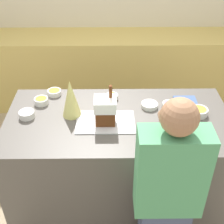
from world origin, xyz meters
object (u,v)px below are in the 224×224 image
at_px(candy_bowl_far_left, 27,114).
at_px(candy_bowl_center_rear, 169,105).
at_px(candy_bowl_behind_tray, 112,96).
at_px(candy_bowl_near_tray_left, 54,92).
at_px(candy_bowl_front_corner, 41,101).
at_px(candy_bowl_far_right, 199,111).
at_px(decorative_tree, 71,98).
at_px(baking_tray, 105,122).
at_px(candy_bowl_beside_tree, 150,105).
at_px(gingerbread_house, 105,110).
at_px(person, 166,201).
at_px(cookbook, 185,101).

bearing_deg(candy_bowl_far_left, candy_bowl_center_rear, 6.08).
relative_size(candy_bowl_behind_tray, candy_bowl_center_rear, 0.93).
relative_size(candy_bowl_near_tray_left, candy_bowl_front_corner, 1.04).
height_order(candy_bowl_far_right, candy_bowl_front_corner, candy_bowl_far_right).
height_order(decorative_tree, candy_bowl_front_corner, decorative_tree).
distance_m(baking_tray, candy_bowl_front_corner, 0.58).
relative_size(decorative_tree, candy_bowl_behind_tray, 2.96).
bearing_deg(candy_bowl_far_left, candy_bowl_beside_tree, 7.63).
xyz_separation_m(gingerbread_house, decorative_tree, (-0.26, 0.10, 0.03)).
bearing_deg(candy_bowl_center_rear, candy_bowl_far_right, -24.70).
xyz_separation_m(decorative_tree, candy_bowl_behind_tray, (0.31, 0.22, -0.13)).
xyz_separation_m(candy_bowl_front_corner, person, (0.90, -0.86, -0.19)).
bearing_deg(person, candy_bowl_front_corner, 136.33).
xyz_separation_m(baking_tray, candy_bowl_near_tray_left, (-0.44, 0.40, 0.02)).
relative_size(gingerbread_house, candy_bowl_near_tray_left, 2.52).
height_order(candy_bowl_far_left, candy_bowl_behind_tray, candy_bowl_far_left).
bearing_deg(candy_bowl_beside_tree, candy_bowl_far_right, -16.30).
bearing_deg(gingerbread_house, candy_bowl_center_rear, 20.71).
height_order(baking_tray, gingerbread_house, gingerbread_house).
bearing_deg(candy_bowl_beside_tree, decorative_tree, -170.78).
bearing_deg(gingerbread_house, decorative_tree, 158.44).
relative_size(baking_tray, candy_bowl_behind_tray, 4.33).
bearing_deg(candy_bowl_beside_tree, candy_bowl_front_corner, 176.10).
bearing_deg(candy_bowl_far_left, gingerbread_house, -6.99).
xyz_separation_m(candy_bowl_center_rear, person, (-0.13, -0.79, -0.18)).
xyz_separation_m(baking_tray, cookbook, (0.65, 0.28, 0.01)).
distance_m(decorative_tree, candy_bowl_front_corner, 0.33).
bearing_deg(candy_bowl_beside_tree, candy_bowl_behind_tray, 157.14).
height_order(candy_bowl_far_right, candy_bowl_far_left, candy_bowl_far_right).
distance_m(candy_bowl_beside_tree, candy_bowl_near_tray_left, 0.81).
height_order(decorative_tree, candy_bowl_near_tray_left, decorative_tree).
bearing_deg(candy_bowl_behind_tray, baking_tray, -99.05).
height_order(gingerbread_house, candy_bowl_behind_tray, gingerbread_house).
height_order(baking_tray, candy_bowl_behind_tray, candy_bowl_behind_tray).
height_order(candy_bowl_beside_tree, candy_bowl_behind_tray, candy_bowl_behind_tray).
bearing_deg(candy_bowl_far_right, candy_bowl_behind_tray, 160.69).
height_order(decorative_tree, candy_bowl_far_right, decorative_tree).
bearing_deg(candy_bowl_front_corner, candy_bowl_beside_tree, -3.90).
bearing_deg(person, candy_bowl_behind_tray, 109.50).
height_order(candy_bowl_far_right, candy_bowl_behind_tray, candy_bowl_far_right).
xyz_separation_m(decorative_tree, candy_bowl_center_rear, (0.76, 0.09, -0.13)).
xyz_separation_m(candy_bowl_far_right, candy_bowl_far_left, (-1.32, -0.02, -0.00)).
xyz_separation_m(gingerbread_house, candy_bowl_far_right, (0.72, 0.09, -0.09)).
height_order(baking_tray, candy_bowl_far_right, candy_bowl_far_right).
bearing_deg(person, baking_tray, 122.37).
bearing_deg(gingerbread_house, candy_bowl_beside_tree, 29.80).
xyz_separation_m(candy_bowl_beside_tree, candy_bowl_near_tray_left, (-0.79, 0.20, 0.00)).
height_order(candy_bowl_behind_tray, cookbook, candy_bowl_behind_tray).
bearing_deg(decorative_tree, candy_bowl_beside_tree, 9.22).
bearing_deg(candy_bowl_far_right, cookbook, 109.92).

